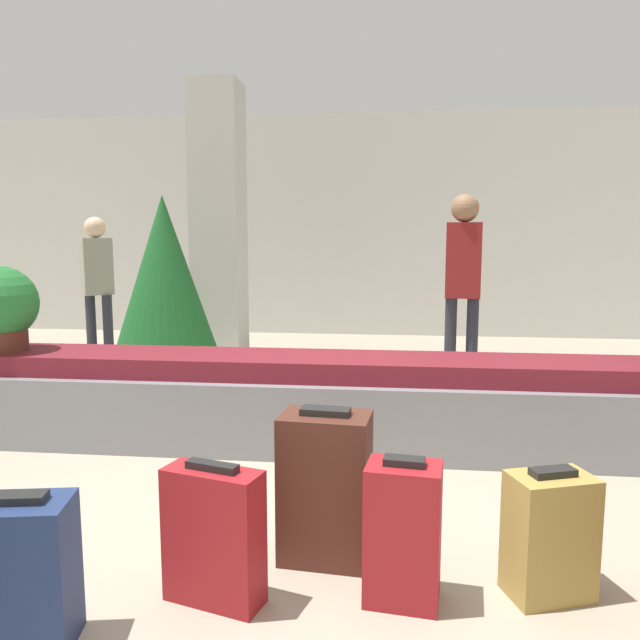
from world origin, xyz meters
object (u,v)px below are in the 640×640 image
object	(u,v)px
pillar	(219,223)
traveler_1	(97,277)
decorated_tree	(165,283)
traveler_0	(463,272)
suitcase_1	(325,487)
suitcase_5	(550,535)
potted_plant_1	(0,308)
suitcase_8	(403,533)
suitcase_6	(24,574)
suitcase_0	(214,535)

from	to	relation	value
pillar	traveler_1	xyz separation A→B (m)	(-1.26, -0.55, -0.61)
decorated_tree	pillar	bearing A→B (deg)	84.56
pillar	traveler_0	xyz separation A→B (m)	(2.68, -1.29, -0.48)
suitcase_1	decorated_tree	bearing A→B (deg)	126.53
suitcase_1	suitcase_5	xyz separation A→B (m)	(0.93, -0.19, -0.08)
traveler_0	potted_plant_1	bearing A→B (deg)	34.16
traveler_0	decorated_tree	size ratio (longest dim) A/B	1.00
pillar	suitcase_1	bearing A→B (deg)	-69.11
pillar	traveler_0	distance (m)	3.01
traveler_0	decorated_tree	distance (m)	2.82
pillar	suitcase_8	xyz separation A→B (m)	(2.07, -4.83, -1.31)
suitcase_6	suitcase_0	bearing A→B (deg)	19.44
potted_plant_1	decorated_tree	distance (m)	1.74
suitcase_0	suitcase_8	xyz separation A→B (m)	(0.75, 0.09, 0.01)
traveler_0	decorated_tree	bearing A→B (deg)	9.74
suitcase_6	traveler_1	xyz separation A→B (m)	(-1.99, 4.72, 0.72)
suitcase_0	pillar	bearing A→B (deg)	121.31
suitcase_0	suitcase_6	size ratio (longest dim) A/B	1.02
suitcase_5	traveler_1	bearing A→B (deg)	113.98
suitcase_6	suitcase_8	world-z (taller)	suitcase_8
suitcase_0	suitcase_1	xyz separation A→B (m)	(0.41, 0.38, 0.06)
suitcase_1	suitcase_6	size ratio (longest dim) A/B	1.24
potted_plant_1	suitcase_8	bearing A→B (deg)	-31.80
pillar	suitcase_6	bearing A→B (deg)	-82.04
suitcase_1	traveler_0	distance (m)	3.47
suitcase_0	suitcase_5	xyz separation A→B (m)	(1.34, 0.19, -0.02)
suitcase_1	suitcase_6	bearing A→B (deg)	-138.64
pillar	suitcase_8	world-z (taller)	pillar
pillar	suitcase_0	size ratio (longest dim) A/B	5.53
suitcase_5	potted_plant_1	distance (m)	3.85
suitcase_8	traveler_1	size ratio (longest dim) A/B	0.36
suitcase_8	decorated_tree	world-z (taller)	decorated_tree
suitcase_0	decorated_tree	world-z (taller)	decorated_tree
suitcase_1	suitcase_5	size ratio (longest dim) A/B	1.31
potted_plant_1	traveler_0	world-z (taller)	traveler_0
pillar	suitcase_8	distance (m)	5.42
traveler_0	decorated_tree	world-z (taller)	decorated_tree
suitcase_0	traveler_1	bearing A→B (deg)	136.78
potted_plant_1	decorated_tree	xyz separation A→B (m)	(0.61, 1.64, 0.06)
pillar	traveler_0	size ratio (longest dim) A/B	1.74
pillar	suitcase_1	xyz separation A→B (m)	(1.73, -4.54, -1.26)
pillar	suitcase_8	size ratio (longest dim) A/B	5.36
suitcase_1	suitcase_6	world-z (taller)	suitcase_1
suitcase_8	suitcase_5	bearing A→B (deg)	17.07
suitcase_5	suitcase_6	world-z (taller)	suitcase_6
traveler_0	suitcase_8	bearing A→B (deg)	86.78
suitcase_6	decorated_tree	bearing A→B (deg)	92.28
suitcase_5	traveler_0	size ratio (longest dim) A/B	0.29
pillar	suitcase_5	xyz separation A→B (m)	(2.66, -4.73, -1.34)
suitcase_8	traveler_1	distance (m)	5.47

